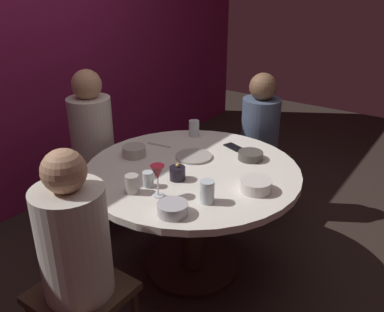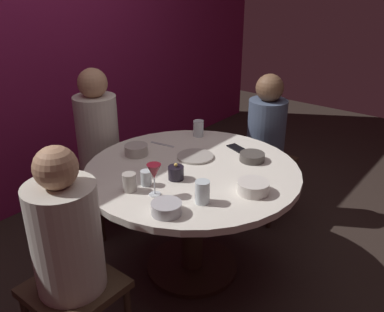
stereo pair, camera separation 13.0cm
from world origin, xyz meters
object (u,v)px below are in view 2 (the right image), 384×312
at_px(seated_diner_right, 266,130).
at_px(cup_near_candle, 198,128).
at_px(cell_phone, 237,148).
at_px(cup_center_front, 129,182).
at_px(dinner_plate, 195,156).
at_px(bowl_serving_large, 167,208).
at_px(dining_table, 192,191).
at_px(bowl_small_white, 252,157).
at_px(wine_glass, 154,173).
at_px(bowl_sauce_side, 136,150).
at_px(cup_by_right_diner, 202,192).
at_px(bowl_salad_center, 253,187).
at_px(candle_holder, 176,173).
at_px(seated_diner_left, 67,240).
at_px(seated_diner_back, 98,134).
at_px(cup_by_left_diner, 146,178).

relative_size(seated_diner_right, cup_near_candle, 10.01).
relative_size(cell_phone, cup_center_front, 1.40).
relative_size(dinner_plate, bowl_serving_large, 1.52).
bearing_deg(seated_diner_right, dining_table, 0.00).
bearing_deg(bowl_small_white, seated_diner_right, 20.79).
distance_m(dining_table, wine_glass, 0.47).
distance_m(bowl_small_white, cup_center_front, 0.80).
distance_m(bowl_small_white, bowl_sauce_side, 0.73).
bearing_deg(cup_by_right_diner, dinner_plate, 41.84).
xyz_separation_m(dining_table, bowl_salad_center, (-0.03, -0.44, 0.19)).
height_order(dining_table, candle_holder, candle_holder).
bearing_deg(bowl_salad_center, bowl_serving_large, 153.24).
xyz_separation_m(dining_table, seated_diner_left, (-0.89, 0.00, 0.14)).
bearing_deg(wine_glass, bowl_sauce_side, 55.74).
bearing_deg(seated_diner_back, cup_by_left_diner, -21.85).
bearing_deg(dinner_plate, dining_table, -149.00).
distance_m(seated_diner_left, cup_center_front, 0.49).
bearing_deg(candle_holder, wine_glass, -171.75).
distance_m(dinner_plate, cell_phone, 0.31).
bearing_deg(seated_diner_left, bowl_sauce_side, 25.97).
bearing_deg(cup_by_left_diner, dinner_plate, 1.73).
height_order(seated_diner_left, dinner_plate, seated_diner_left).
distance_m(bowl_salad_center, bowl_sauce_side, 0.84).
distance_m(bowl_serving_large, cup_near_candle, 1.04).
xyz_separation_m(bowl_serving_large, cup_center_front, (0.05, 0.30, 0.02)).
distance_m(seated_diner_back, cup_near_candle, 0.72).
bearing_deg(dinner_plate, cup_center_front, 178.91).
relative_size(seated_diner_back, dinner_plate, 5.28).
xyz_separation_m(seated_diner_left, wine_glass, (0.52, -0.04, 0.14)).
height_order(seated_diner_right, bowl_small_white, seated_diner_right).
bearing_deg(seated_diner_back, cup_near_candle, 37.54).
distance_m(seated_diner_back, cup_by_left_diner, 0.86).
distance_m(cell_phone, bowl_salad_center, 0.59).
relative_size(bowl_small_white, cup_center_front, 1.56).
relative_size(wine_glass, cell_phone, 1.26).
xyz_separation_m(wine_glass, cup_by_right_diner, (0.09, -0.24, -0.07)).
height_order(seated_diner_back, bowl_serving_large, seated_diner_back).
bearing_deg(cup_by_right_diner, cup_by_left_diner, 96.92).
height_order(candle_holder, bowl_salad_center, candle_holder).
bearing_deg(bowl_small_white, cup_near_candle, 76.62).
bearing_deg(seated_diner_back, wine_glass, -22.15).
distance_m(seated_diner_right, bowl_serving_large, 1.39).
relative_size(bowl_sauce_side, cup_near_candle, 1.31).
bearing_deg(seated_diner_left, cup_near_candle, 12.35).
height_order(seated_diner_back, dinner_plate, seated_diner_back).
height_order(bowl_salad_center, cup_by_right_diner, cup_by_right_diner).
bearing_deg(bowl_serving_large, bowl_salad_center, -26.76).
bearing_deg(cup_near_candle, dining_table, -146.46).
bearing_deg(bowl_salad_center, cup_by_right_diner, 149.31).
height_order(seated_diner_back, seated_diner_right, seated_diner_back).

